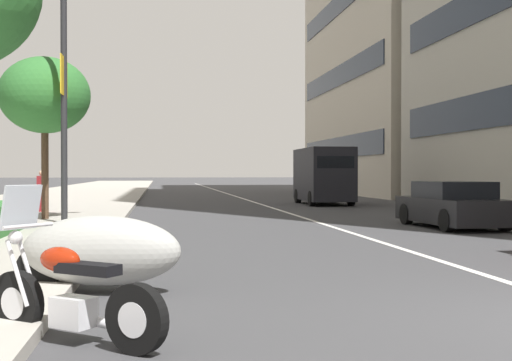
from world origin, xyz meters
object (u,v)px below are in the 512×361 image
Objects in this scene: delivery_van_ahead at (323,175)px; street_lamp_with_banners at (77,34)px; car_lead_in_lane at (453,206)px; pedestrian_on_plaza at (42,191)px; motorcycle_under_tarp at (99,251)px; motorcycle_far_end_row at (70,296)px; street_tree_far_plaza at (45,96)px.

street_lamp_with_banners reaches higher than delivery_van_ahead.
pedestrian_on_plaza is at bearing 58.41° from car_lead_in_lane.
pedestrian_on_plaza is at bearing 120.26° from delivery_van_ahead.
motorcycle_under_tarp is 11.84m from street_lamp_with_banners.
delivery_van_ahead is (14.11, 0.33, 0.85)m from car_lead_in_lane.
motorcycle_under_tarp is at bearing -53.23° from motorcycle_far_end_row.
pedestrian_on_plaza is at bearing -63.57° from motorcycle_under_tarp.
street_lamp_with_banners reaches higher than car_lead_in_lane.
delivery_van_ahead is at bearing -96.20° from motorcycle_under_tarp.
delivery_van_ahead is (25.94, -8.84, 1.04)m from motorcycle_far_end_row.
delivery_van_ahead is at bearing -39.13° from street_lamp_with_banners.
pedestrian_on_plaza reaches higher than motorcycle_under_tarp.
pedestrian_on_plaza is (4.00, 0.76, -3.05)m from street_tree_far_plaza.
delivery_van_ahead is at bearing -0.55° from car_lead_in_lane.
motorcycle_under_tarp is 0.55× the size of car_lead_in_lane.
street_tree_far_plaza reaches higher than delivery_van_ahead.
car_lead_in_lane is 0.81× the size of delivery_van_ahead.
street_tree_far_plaza reaches higher than car_lead_in_lane.
motorcycle_far_end_row is 0.19× the size of street_lamp_with_banners.
street_lamp_with_banners is at bearing 80.73° from car_lead_in_lane.
delivery_van_ahead is at bearing -140.15° from pedestrian_on_plaza.
motorcycle_under_tarp is at bearing 112.50° from pedestrian_on_plaza.
motorcycle_far_end_row is at bearing 162.11° from delivery_van_ahead.
car_lead_in_lane is (11.83, -9.17, 0.19)m from motorcycle_far_end_row.
motorcycle_far_end_row is at bearing -169.87° from street_tree_far_plaza.
delivery_van_ahead reaches higher than motorcycle_under_tarp.
car_lead_in_lane is 2.73× the size of pedestrian_on_plaza.
motorcycle_far_end_row is 0.77× the size of motorcycle_under_tarp.
motorcycle_far_end_row is 27.42m from delivery_van_ahead.
motorcycle_far_end_row is 1.15× the size of pedestrian_on_plaza.
street_tree_far_plaza reaches higher than motorcycle_far_end_row.
street_tree_far_plaza is (3.20, 11.86, 3.33)m from car_lead_in_lane.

